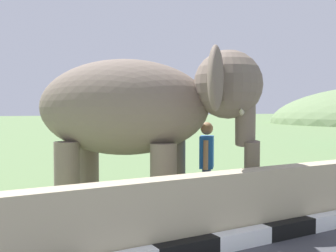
{
  "coord_description": "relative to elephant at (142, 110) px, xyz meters",
  "views": [
    {
      "loc": [
        -0.84,
        -0.31,
        1.9
      ],
      "look_at": [
        2.69,
        5.81,
        1.6
      ],
      "focal_mm": 43.78,
      "sensor_mm": 36.0,
      "label": 1
    }
  ],
  "objects": [
    {
      "name": "elephant",
      "position": [
        0.0,
        0.0,
        0.0
      ],
      "size": [
        3.89,
        3.77,
        2.89
      ],
      "color": "#726257",
      "rests_on": "ground_plane"
    },
    {
      "name": "person_handler",
      "position": [
        1.13,
        -0.39,
        -0.95
      ],
      "size": [
        0.5,
        0.58,
        1.66
      ],
      "color": "navy",
      "rests_on": "ground_plane"
    },
    {
      "name": "barrier_parapet",
      "position": [
        -0.36,
        -1.9,
        -1.38
      ],
      "size": [
        28.0,
        0.36,
        1.0
      ],
      "primitive_type": "cube",
      "color": "tan",
      "rests_on": "ground_plane"
    }
  ]
}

